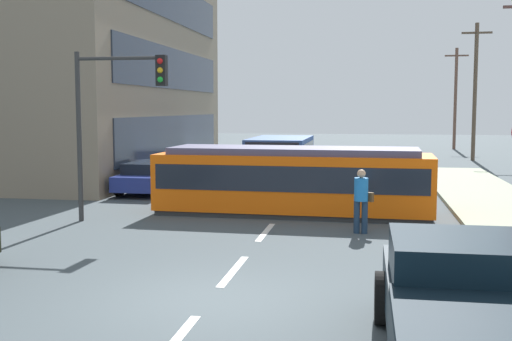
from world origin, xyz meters
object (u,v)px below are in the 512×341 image
object	(u,v)px
streetcar_tram	(293,179)
city_bus	(281,156)
parked_sedan_mid	(154,176)
traffic_light_mast	(114,103)
pickup_truck_parked	(470,306)
utility_pole_distant	(455,97)
parked_sedan_far	(200,161)
pedestrian_crossing	(361,197)
utility_pole_far	(475,89)

from	to	relation	value
streetcar_tram	city_bus	size ratio (longest dim) A/B	1.63
parked_sedan_mid	traffic_light_mast	size ratio (longest dim) A/B	0.91
city_bus	pickup_truck_parked	size ratio (longest dim) A/B	1.03
pickup_truck_parked	utility_pole_distant	distance (m)	44.36
parked_sedan_far	utility_pole_distant	world-z (taller)	utility_pole_distant
city_bus	pickup_truck_parked	distance (m)	20.78
pickup_truck_parked	utility_pole_distant	xyz separation A→B (m)	(5.48, 43.89, 3.35)
pedestrian_crossing	pickup_truck_parked	bearing A→B (deg)	-80.39
parked_sedan_far	parked_sedan_mid	bearing A→B (deg)	-89.83
pickup_truck_parked	pedestrian_crossing	bearing A→B (deg)	99.61
streetcar_tram	traffic_light_mast	bearing A→B (deg)	-153.96
pedestrian_crossing	parked_sedan_mid	world-z (taller)	pedestrian_crossing
streetcar_tram	traffic_light_mast	distance (m)	5.83
pedestrian_crossing	pickup_truck_parked	xyz separation A→B (m)	(1.42, -8.39, -0.15)
parked_sedan_far	traffic_light_mast	distance (m)	13.55
streetcar_tram	pickup_truck_parked	world-z (taller)	streetcar_tram
city_bus	utility_pole_distant	world-z (taller)	utility_pole_distant
pedestrian_crossing	parked_sedan_mid	distance (m)	10.43
parked_sedan_far	utility_pole_far	xyz separation A→B (m)	(14.58, 10.80, 3.77)
city_bus	parked_sedan_far	bearing A→B (deg)	155.85
parked_sedan_mid	pedestrian_crossing	bearing A→B (deg)	-40.25
utility_pole_distant	parked_sedan_mid	bearing A→B (deg)	-117.31
streetcar_tram	utility_pole_far	size ratio (longest dim) A/B	1.00
traffic_light_mast	utility_pole_far	xyz separation A→B (m)	(13.50, 24.03, 1.01)
city_bus	parked_sedan_far	size ratio (longest dim) A/B	1.26
city_bus	parked_sedan_mid	world-z (taller)	city_bus
pickup_truck_parked	streetcar_tram	bearing A→B (deg)	107.45
parked_sedan_far	utility_pole_far	world-z (taller)	utility_pole_far
city_bus	pickup_truck_parked	world-z (taller)	city_bus
pickup_truck_parked	parked_sedan_far	bearing A→B (deg)	113.09
city_bus	pedestrian_crossing	xyz separation A→B (m)	(3.72, -11.74, -0.15)
pickup_truck_parked	utility_pole_distant	size ratio (longest dim) A/B	0.63
parked_sedan_mid	parked_sedan_far	bearing A→B (deg)	90.17
streetcar_tram	pedestrian_crossing	bearing A→B (deg)	-53.02
parked_sedan_far	traffic_light_mast	size ratio (longest dim) A/B	0.85
streetcar_tram	utility_pole_distant	bearing A→B (deg)	74.64
streetcar_tram	parked_sedan_far	size ratio (longest dim) A/B	2.06
parked_sedan_mid	utility_pole_far	world-z (taller)	utility_pole_far
utility_pole_far	parked_sedan_far	bearing A→B (deg)	-143.47
parked_sedan_far	utility_pole_far	bearing A→B (deg)	36.53
parked_sedan_far	traffic_light_mast	world-z (taller)	traffic_light_mast
streetcar_tram	utility_pole_far	xyz separation A→B (m)	(8.69, 21.68, 3.34)
utility_pole_far	city_bus	bearing A→B (deg)	-129.09
parked_sedan_far	pickup_truck_parked	bearing A→B (deg)	-66.91
city_bus	parked_sedan_mid	xyz separation A→B (m)	(-4.23, -5.01, -0.47)
pedestrian_crossing	utility_pole_far	bearing A→B (deg)	74.89
parked_sedan_mid	traffic_light_mast	distance (m)	6.97
utility_pole_far	streetcar_tram	bearing A→B (deg)	-111.85
city_bus	traffic_light_mast	xyz separation A→B (m)	(-3.17, -11.32, 2.29)
streetcar_tram	traffic_light_mast	size ratio (longest dim) A/B	1.74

